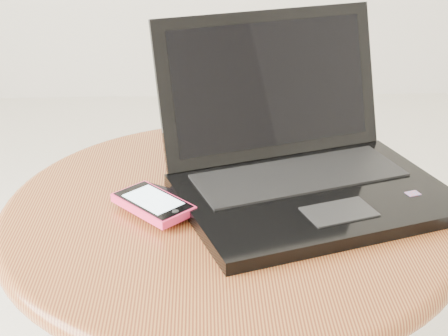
{
  "coord_description": "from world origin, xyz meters",
  "views": [
    {
      "loc": [
        -0.06,
        -0.86,
        0.98
      ],
      "look_at": [
        -0.03,
        -0.02,
        0.59
      ],
      "focal_mm": 53.58,
      "sensor_mm": 36.0,
      "label": 1
    }
  ],
  "objects": [
    {
      "name": "laptop",
      "position": [
        0.09,
        0.03,
        0.57
      ],
      "size": [
        0.46,
        0.44,
        0.24
      ],
      "color": "black",
      "rests_on": "table"
    },
    {
      "name": "table",
      "position": [
        -0.02,
        -0.01,
        0.41
      ],
      "size": [
        0.66,
        0.66,
        0.53
      ],
      "color": "brown",
      "rests_on": "ground"
    },
    {
      "name": "phone_black",
      "position": [
        -0.12,
        -0.0,
        0.53
      ],
      "size": [
        0.12,
        0.1,
        0.01
      ],
      "color": "black",
      "rests_on": "table"
    },
    {
      "name": "phone_pink",
      "position": [
        -0.13,
        -0.04,
        0.54
      ],
      "size": [
        0.12,
        0.13,
        0.01
      ],
      "color": "#F12D5F",
      "rests_on": "phone_black"
    }
  ]
}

